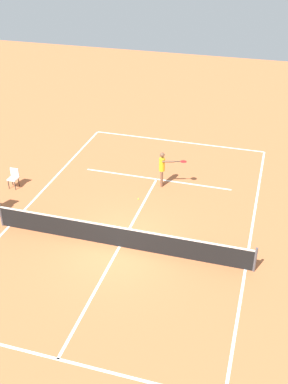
# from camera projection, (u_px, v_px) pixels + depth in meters

# --- Properties ---
(ground_plane) EXTENTS (60.00, 60.00, 0.00)m
(ground_plane) POSITION_uv_depth(u_px,v_px,m) (120.00, 246.00, 18.68)
(ground_plane) COLOR #C66B3D
(court_lines) EXTENTS (10.10, 20.98, 0.01)m
(court_lines) POSITION_uv_depth(u_px,v_px,m) (120.00, 246.00, 18.68)
(court_lines) COLOR white
(court_lines) RESTS_ON ground
(tennis_net) EXTENTS (10.70, 0.10, 1.07)m
(tennis_net) POSITION_uv_depth(u_px,v_px,m) (119.00, 236.00, 18.43)
(tennis_net) COLOR #4C4C51
(tennis_net) RESTS_ON ground
(player_serving) EXTENTS (1.35, 0.51, 1.80)m
(player_serving) POSITION_uv_depth(u_px,v_px,m) (163.00, 166.00, 22.30)
(player_serving) COLOR brown
(player_serving) RESTS_ON ground
(tennis_ball) EXTENTS (0.07, 0.07, 0.07)m
(tennis_ball) POSITION_uv_depth(u_px,v_px,m) (138.00, 199.00, 21.72)
(tennis_ball) COLOR #CCE033
(tennis_ball) RESTS_ON ground
(courtside_chair_mid) EXTENTS (0.44, 0.46, 0.95)m
(courtside_chair_mid) POSITION_uv_depth(u_px,v_px,m) (14.00, 177.00, 22.50)
(courtside_chair_mid) COLOR #262626
(courtside_chair_mid) RESTS_ON ground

